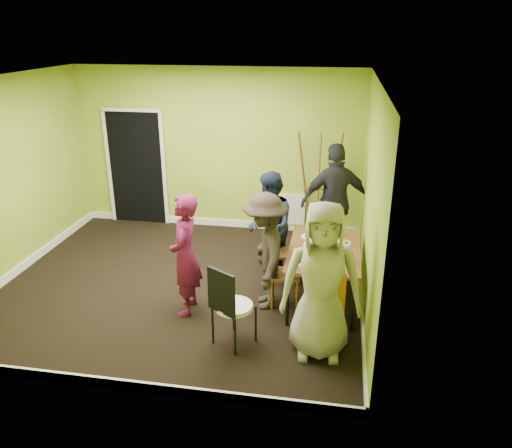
{
  "coord_description": "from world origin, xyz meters",
  "views": [
    {
      "loc": [
        2.08,
        -6.0,
        3.42
      ],
      "look_at": [
        1.06,
        0.0,
        0.98
      ],
      "focal_mm": 35.0,
      "sensor_mm": 36.0,
      "label": 1
    }
  ],
  "objects_px": {
    "blue_bottle": "(346,254)",
    "chair_front_end": "(326,302)",
    "orange_bottle": "(322,239)",
    "person_front_end": "(322,282)",
    "chair_bentwood": "(229,303)",
    "thermos": "(321,242)",
    "person_standing": "(185,255)",
    "chair_left_near": "(279,268)",
    "dining_table": "(324,252)",
    "person_left_near": "(265,251)",
    "chair_left_far": "(276,247)",
    "chair_back_end": "(331,221)",
    "person_back_end": "(335,202)",
    "easel": "(318,187)",
    "person_left_far": "(270,225)"
  },
  "relations": [
    {
      "from": "blue_bottle",
      "to": "chair_front_end",
      "type": "bearing_deg",
      "value": -108.36
    },
    {
      "from": "orange_bottle",
      "to": "chair_front_end",
      "type": "bearing_deg",
      "value": -84.37
    },
    {
      "from": "person_front_end",
      "to": "chair_bentwood",
      "type": "bearing_deg",
      "value": 177.64
    },
    {
      "from": "chair_front_end",
      "to": "thermos",
      "type": "distance_m",
      "value": 0.99
    },
    {
      "from": "chair_front_end",
      "to": "person_standing",
      "type": "distance_m",
      "value": 1.81
    },
    {
      "from": "chair_left_near",
      "to": "blue_bottle",
      "type": "bearing_deg",
      "value": 74.13
    },
    {
      "from": "chair_front_end",
      "to": "blue_bottle",
      "type": "height_order",
      "value": "blue_bottle"
    },
    {
      "from": "orange_bottle",
      "to": "dining_table",
      "type": "bearing_deg",
      "value": -77.92
    },
    {
      "from": "dining_table",
      "to": "person_front_end",
      "type": "distance_m",
      "value": 1.18
    },
    {
      "from": "orange_bottle",
      "to": "person_standing",
      "type": "bearing_deg",
      "value": -154.72
    },
    {
      "from": "blue_bottle",
      "to": "person_left_near",
      "type": "height_order",
      "value": "person_left_near"
    },
    {
      "from": "chair_left_far",
      "to": "chair_back_end",
      "type": "distance_m",
      "value": 1.12
    },
    {
      "from": "person_back_end",
      "to": "person_front_end",
      "type": "relative_size",
      "value": 1.02
    },
    {
      "from": "easel",
      "to": "orange_bottle",
      "type": "bearing_deg",
      "value": -85.53
    },
    {
      "from": "dining_table",
      "to": "chair_left_far",
      "type": "bearing_deg",
      "value": 146.49
    },
    {
      "from": "orange_bottle",
      "to": "person_left_far",
      "type": "xyz_separation_m",
      "value": [
        -0.75,
        0.42,
        -0.02
      ]
    },
    {
      "from": "chair_front_end",
      "to": "thermos",
      "type": "bearing_deg",
      "value": 80.42
    },
    {
      "from": "orange_bottle",
      "to": "person_back_end",
      "type": "bearing_deg",
      "value": 83.2
    },
    {
      "from": "person_left_far",
      "to": "chair_back_end",
      "type": "bearing_deg",
      "value": 103.95
    },
    {
      "from": "person_standing",
      "to": "person_back_end",
      "type": "height_order",
      "value": "person_back_end"
    },
    {
      "from": "person_back_end",
      "to": "thermos",
      "type": "bearing_deg",
      "value": 67.69
    },
    {
      "from": "blue_bottle",
      "to": "orange_bottle",
      "type": "relative_size",
      "value": 2.22
    },
    {
      "from": "orange_bottle",
      "to": "person_back_end",
      "type": "height_order",
      "value": "person_back_end"
    },
    {
      "from": "chair_back_end",
      "to": "person_back_end",
      "type": "bearing_deg",
      "value": -103.85
    },
    {
      "from": "dining_table",
      "to": "person_standing",
      "type": "relative_size",
      "value": 0.96
    },
    {
      "from": "person_left_far",
      "to": "person_front_end",
      "type": "bearing_deg",
      "value": 0.21
    },
    {
      "from": "chair_bentwood",
      "to": "easel",
      "type": "distance_m",
      "value": 3.41
    },
    {
      "from": "thermos",
      "to": "person_left_near",
      "type": "relative_size",
      "value": 0.13
    },
    {
      "from": "chair_back_end",
      "to": "chair_bentwood",
      "type": "distance_m",
      "value": 2.7
    },
    {
      "from": "chair_back_end",
      "to": "blue_bottle",
      "type": "relative_size",
      "value": 4.91
    },
    {
      "from": "blue_bottle",
      "to": "person_standing",
      "type": "bearing_deg",
      "value": -173.3
    },
    {
      "from": "chair_bentwood",
      "to": "person_left_far",
      "type": "height_order",
      "value": "person_left_far"
    },
    {
      "from": "chair_front_end",
      "to": "chair_bentwood",
      "type": "relative_size",
      "value": 0.94
    },
    {
      "from": "chair_back_end",
      "to": "person_left_near",
      "type": "distance_m",
      "value": 1.74
    },
    {
      "from": "chair_left_near",
      "to": "easel",
      "type": "height_order",
      "value": "easel"
    },
    {
      "from": "chair_left_far",
      "to": "person_left_far",
      "type": "height_order",
      "value": "person_left_far"
    },
    {
      "from": "person_back_end",
      "to": "chair_left_near",
      "type": "bearing_deg",
      "value": 50.77
    },
    {
      "from": "person_left_near",
      "to": "person_back_end",
      "type": "xyz_separation_m",
      "value": [
        0.83,
        1.65,
        0.14
      ]
    },
    {
      "from": "thermos",
      "to": "orange_bottle",
      "type": "xyz_separation_m",
      "value": [
        -0.0,
        0.23,
        -0.06
      ]
    },
    {
      "from": "dining_table",
      "to": "person_left_far",
      "type": "bearing_deg",
      "value": 141.43
    },
    {
      "from": "chair_bentwood",
      "to": "orange_bottle",
      "type": "xyz_separation_m",
      "value": [
        0.94,
        1.4,
        0.24
      ]
    },
    {
      "from": "easel",
      "to": "orange_bottle",
      "type": "relative_size",
      "value": 22.56
    },
    {
      "from": "easel",
      "to": "blue_bottle",
      "type": "height_order",
      "value": "easel"
    },
    {
      "from": "thermos",
      "to": "dining_table",
      "type": "bearing_deg",
      "value": 27.0
    },
    {
      "from": "chair_back_end",
      "to": "person_front_end",
      "type": "height_order",
      "value": "person_front_end"
    },
    {
      "from": "chair_left_far",
      "to": "chair_left_near",
      "type": "bearing_deg",
      "value": 1.83
    },
    {
      "from": "chair_front_end",
      "to": "person_left_far",
      "type": "distance_m",
      "value": 1.82
    },
    {
      "from": "chair_left_near",
      "to": "person_front_end",
      "type": "relative_size",
      "value": 0.51
    },
    {
      "from": "person_left_near",
      "to": "person_front_end",
      "type": "xyz_separation_m",
      "value": [
        0.74,
        -0.91,
        0.13
      ]
    },
    {
      "from": "blue_bottle",
      "to": "chair_left_near",
      "type": "bearing_deg",
      "value": 169.82
    }
  ]
}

